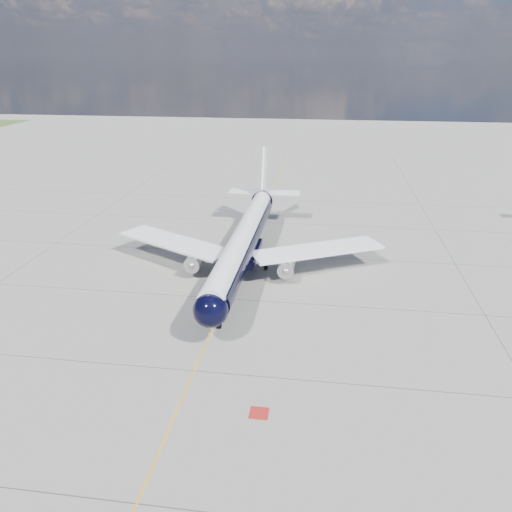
{
  "coord_description": "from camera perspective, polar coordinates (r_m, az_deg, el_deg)",
  "views": [
    {
      "loc": [
        11.2,
        -42.93,
        27.51
      ],
      "look_at": [
        3.11,
        14.36,
        4.0
      ],
      "focal_mm": 35.0,
      "sensor_mm": 36.0,
      "label": 1
    }
  ],
  "objects": [
    {
      "name": "ground",
      "position": [
        78.75,
        -0.65,
        1.67
      ],
      "size": [
        320.0,
        320.0,
        0.0
      ],
      "primitive_type": "plane",
      "color": "gray",
      "rests_on": "ground"
    },
    {
      "name": "taxiway_centerline",
      "position": [
        74.14,
        -1.23,
        0.33
      ],
      "size": [
        0.16,
        160.0,
        0.01
      ],
      "primitive_type": "cube",
      "color": "orange",
      "rests_on": "ground"
    },
    {
      "name": "red_marking",
      "position": [
        43.13,
        0.35,
        -17.51
      ],
      "size": [
        1.6,
        1.6,
        0.01
      ],
      "primitive_type": "cube",
      "color": "maroon",
      "rests_on": "ground"
    },
    {
      "name": "main_airliner",
      "position": [
        67.79,
        -1.32,
        1.94
      ],
      "size": [
        37.91,
        46.03,
        13.32
      ],
      "rotation": [
        0.0,
        0.0,
        -0.01
      ],
      "color": "black",
      "rests_on": "ground"
    }
  ]
}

